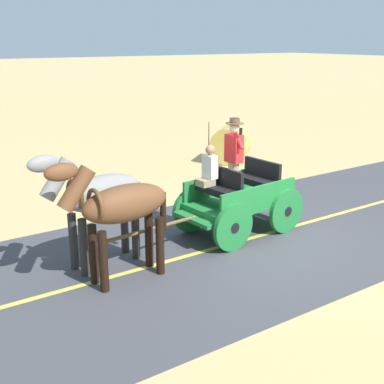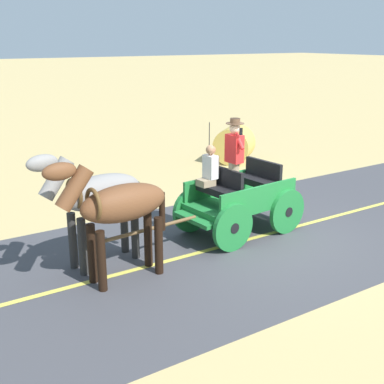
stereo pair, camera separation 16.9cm
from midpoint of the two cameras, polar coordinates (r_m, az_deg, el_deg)
ground_plane at (r=10.70m, az=7.72°, el=-4.89°), size 200.00×200.00×0.00m
road_surface at (r=10.70m, az=7.72°, el=-4.87°), size 5.46×160.00×0.01m
road_centre_stripe at (r=10.70m, az=7.72°, el=-4.85°), size 0.12×160.00×0.00m
horse_drawn_carriage at (r=10.50m, az=4.64°, el=-0.50°), size 1.61×4.52×2.50m
horse_near_side at (r=8.32m, az=-8.85°, el=-1.72°), size 0.63×2.13×2.21m
horse_off_side at (r=8.96m, az=-11.29°, el=-0.48°), size 0.76×2.15×2.21m
hay_bale at (r=16.71m, az=4.13°, el=5.41°), size 1.62×1.61×1.20m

